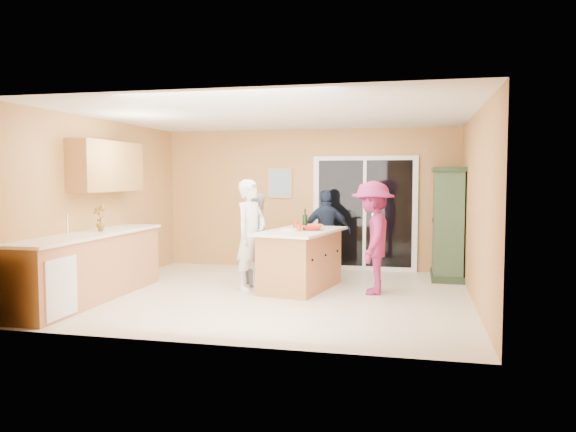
% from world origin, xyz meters
% --- Properties ---
extents(floor, '(5.50, 5.50, 0.00)m').
position_xyz_m(floor, '(0.00, 0.00, 0.00)').
color(floor, beige).
rests_on(floor, ground).
extents(ceiling, '(5.50, 5.00, 0.10)m').
position_xyz_m(ceiling, '(0.00, 0.00, 2.60)').
color(ceiling, silver).
rests_on(ceiling, wall_back).
extents(wall_back, '(5.50, 0.10, 2.60)m').
position_xyz_m(wall_back, '(0.00, 2.50, 1.30)').
color(wall_back, '#E6A75F').
rests_on(wall_back, ground).
extents(wall_front, '(5.50, 0.10, 2.60)m').
position_xyz_m(wall_front, '(0.00, -2.50, 1.30)').
color(wall_front, '#E6A75F').
rests_on(wall_front, ground).
extents(wall_left, '(0.10, 5.00, 2.60)m').
position_xyz_m(wall_left, '(-2.75, 0.00, 1.30)').
color(wall_left, '#E6A75F').
rests_on(wall_left, ground).
extents(wall_right, '(0.10, 5.00, 2.60)m').
position_xyz_m(wall_right, '(2.75, 0.00, 1.30)').
color(wall_right, '#E6A75F').
rests_on(wall_right, ground).
extents(left_cabinet_run, '(0.65, 3.05, 1.24)m').
position_xyz_m(left_cabinet_run, '(-2.45, -1.05, 0.46)').
color(left_cabinet_run, '#B26D45').
rests_on(left_cabinet_run, floor).
extents(upper_cabinets, '(0.35, 1.60, 0.75)m').
position_xyz_m(upper_cabinets, '(-2.58, -0.20, 1.88)').
color(upper_cabinets, '#B26D45').
rests_on(upper_cabinets, wall_left).
extents(sliding_door, '(1.90, 0.07, 2.10)m').
position_xyz_m(sliding_door, '(1.05, 2.46, 1.05)').
color(sliding_door, silver).
rests_on(sliding_door, floor).
extents(framed_picture, '(0.46, 0.04, 0.56)m').
position_xyz_m(framed_picture, '(-0.55, 2.48, 1.60)').
color(framed_picture, tan).
rests_on(framed_picture, wall_back).
extents(kitchen_island, '(1.25, 1.88, 0.91)m').
position_xyz_m(kitchen_island, '(0.25, 0.53, 0.43)').
color(kitchen_island, '#B26D45').
rests_on(kitchen_island, floor).
extents(green_hutch, '(0.54, 1.02, 1.88)m').
position_xyz_m(green_hutch, '(2.49, 1.90, 0.91)').
color(green_hutch, '#1E311F').
rests_on(green_hutch, floor).
extents(woman_white, '(0.59, 0.71, 1.68)m').
position_xyz_m(woman_white, '(-0.48, 0.31, 0.84)').
color(woman_white, silver).
rests_on(woman_white, floor).
extents(woman_grey, '(0.85, 0.90, 1.47)m').
position_xyz_m(woman_grey, '(-0.51, 0.75, 0.74)').
color(woman_grey, '#99999B').
rests_on(woman_grey, floor).
extents(woman_navy, '(0.94, 0.64, 1.49)m').
position_xyz_m(woman_navy, '(0.44, 1.90, 0.74)').
color(woman_navy, '#1B253B').
rests_on(woman_navy, floor).
extents(woman_magenta, '(0.64, 1.09, 1.66)m').
position_xyz_m(woman_magenta, '(1.35, 0.42, 0.83)').
color(woman_magenta, '#96205B').
rests_on(woman_magenta, floor).
extents(serving_bowl, '(0.43, 0.43, 0.08)m').
position_xyz_m(serving_bowl, '(0.42, 0.55, 0.95)').
color(serving_bowl, red).
rests_on(serving_bowl, kitchen_island).
extents(tulip_vase, '(0.22, 0.16, 0.38)m').
position_xyz_m(tulip_vase, '(-2.45, -0.63, 1.13)').
color(tulip_vase, '#B72E12').
rests_on(tulip_vase, left_cabinet_run).
extents(tumbler_near, '(0.09, 0.09, 0.11)m').
position_xyz_m(tumbler_near, '(0.10, 0.87, 0.96)').
color(tumbler_near, red).
rests_on(tumbler_near, kitchen_island).
extents(tumbler_far, '(0.09, 0.09, 0.10)m').
position_xyz_m(tumbler_far, '(0.27, 0.32, 0.96)').
color(tumbler_far, red).
rests_on(tumbler_far, kitchen_island).
extents(wine_bottle, '(0.08, 0.08, 0.33)m').
position_xyz_m(wine_bottle, '(0.32, 0.50, 1.04)').
color(wine_bottle, black).
rests_on(wine_bottle, kitchen_island).
extents(white_plate, '(0.28, 0.28, 0.02)m').
position_xyz_m(white_plate, '(0.05, 0.50, 0.92)').
color(white_plate, white).
rests_on(white_plate, kitchen_island).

